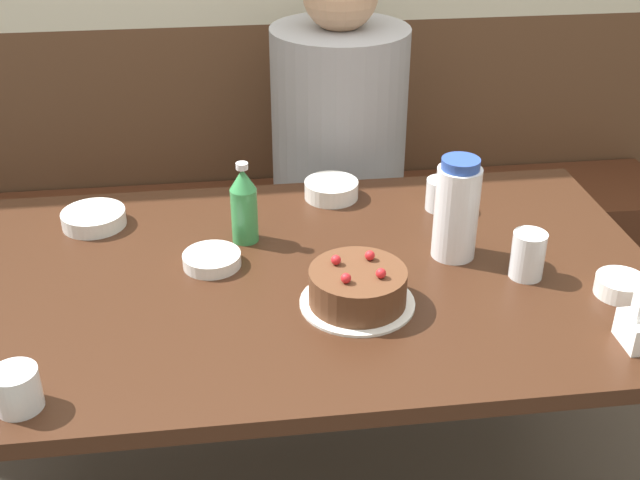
% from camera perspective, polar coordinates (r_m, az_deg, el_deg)
% --- Properties ---
extents(bench_seat, '(2.57, 0.38, 0.48)m').
position_cam_1_polar(bench_seat, '(2.65, -2.89, -1.98)').
color(bench_seat, '#472314').
rests_on(bench_seat, ground_plane).
extents(dining_table, '(1.50, 0.89, 0.73)m').
position_cam_1_polar(dining_table, '(1.73, -0.92, -4.68)').
color(dining_table, '#381E11').
rests_on(dining_table, ground_plane).
extents(birthday_cake, '(0.23, 0.23, 0.10)m').
position_cam_1_polar(birthday_cake, '(1.57, 2.69, -3.42)').
color(birthday_cake, white).
rests_on(birthday_cake, dining_table).
extents(water_pitcher, '(0.09, 0.09, 0.23)m').
position_cam_1_polar(water_pitcher, '(1.73, 9.68, 2.15)').
color(water_pitcher, white).
rests_on(water_pitcher, dining_table).
extents(soju_bottle, '(0.06, 0.06, 0.19)m').
position_cam_1_polar(soju_bottle, '(1.78, -5.43, 2.52)').
color(soju_bottle, '#388E4C').
rests_on(soju_bottle, dining_table).
extents(bowl_soup_white, '(0.13, 0.13, 0.04)m').
position_cam_1_polar(bowl_soup_white, '(2.00, 0.81, 3.61)').
color(bowl_soup_white, white).
rests_on(bowl_soup_white, dining_table).
extents(bowl_rice_small, '(0.10, 0.10, 0.04)m').
position_cam_1_polar(bowl_rice_small, '(1.72, 20.59, -3.08)').
color(bowl_rice_small, white).
rests_on(bowl_rice_small, dining_table).
extents(bowl_side_dish, '(0.15, 0.15, 0.04)m').
position_cam_1_polar(bowl_side_dish, '(1.94, -15.79, 1.49)').
color(bowl_side_dish, white).
rests_on(bowl_side_dish, dining_table).
extents(bowl_sauce_shallow, '(0.12, 0.12, 0.03)m').
position_cam_1_polar(bowl_sauce_shallow, '(1.73, -7.70, -1.39)').
color(bowl_sauce_shallow, white).
rests_on(bowl_sauce_shallow, dining_table).
extents(glass_water_tall, '(0.08, 0.08, 0.07)m').
position_cam_1_polar(glass_water_tall, '(1.42, -20.75, -9.90)').
color(glass_water_tall, silver).
rests_on(glass_water_tall, dining_table).
extents(glass_tumbler_short, '(0.08, 0.08, 0.08)m').
position_cam_1_polar(glass_tumbler_short, '(1.95, 8.63, 3.22)').
color(glass_tumbler_short, silver).
rests_on(glass_tumbler_short, dining_table).
extents(glass_shot_small, '(0.07, 0.07, 0.10)m').
position_cam_1_polar(glass_shot_small, '(1.71, 14.56, -1.04)').
color(glass_shot_small, silver).
rests_on(glass_shot_small, dining_table).
extents(person_teal_shirt, '(0.38, 0.38, 1.26)m').
position_cam_1_polar(person_teal_shirt, '(2.37, 1.31, 4.87)').
color(person_teal_shirt, '#33333D').
rests_on(person_teal_shirt, ground_plane).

